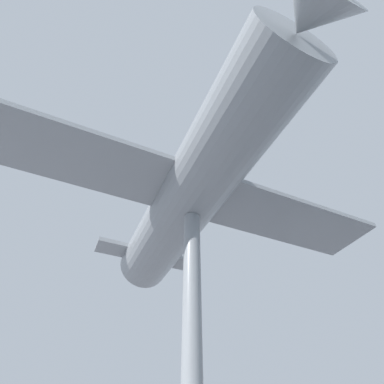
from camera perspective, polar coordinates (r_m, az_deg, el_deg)
name	(u,v)px	position (r m, az deg, el deg)	size (l,w,h in m)	color
support_pylon_central	(192,344)	(7.80, 0.00, -26.91)	(0.49, 0.49, 7.40)	#999EA3
suspended_airplane	(195,187)	(10.04, 0.55, 0.87)	(14.67, 12.52, 3.16)	#93999E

